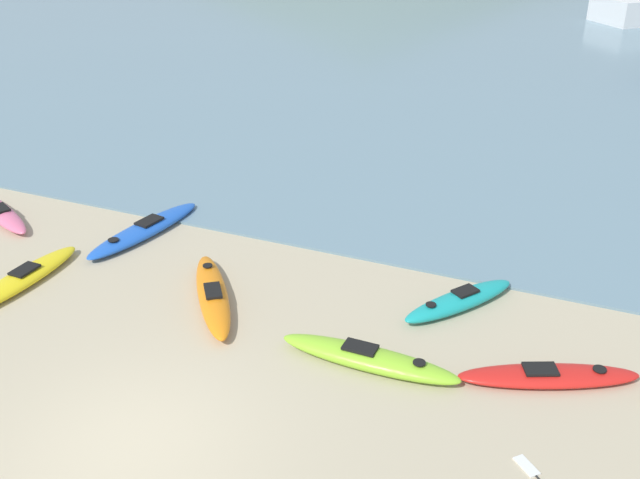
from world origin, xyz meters
name	(u,v)px	position (x,y,z in m)	size (l,w,h in m)	color
ground_plane	(130,447)	(0.00, 0.00, 0.00)	(400.00, 400.00, 0.00)	tan
bay_water	(540,7)	(0.00, 42.09, 0.03)	(160.00, 70.00, 0.06)	slate
kayak_on_sand_0	(213,295)	(-0.98, 4.19, 0.18)	(2.48, 3.06, 0.40)	orange
kayak_on_sand_1	(20,280)	(-5.09, 3.18, 0.14)	(0.77, 3.35, 0.33)	yellow
kayak_on_sand_2	(548,376)	(5.69, 4.19, 0.13)	(3.16, 1.89, 0.30)	red
kayak_on_sand_3	(369,358)	(2.68, 3.39, 0.17)	(3.37, 0.68, 0.39)	#8CCC2D
kayak_on_sand_5	(0,212)	(-8.02, 5.62, 0.15)	(3.12, 1.93, 0.35)	#E5668C
kayak_on_sand_6	(459,301)	(3.70, 5.97, 0.16)	(2.04, 2.64, 0.37)	teal
kayak_on_sand_7	(145,230)	(-4.07, 6.24, 0.14)	(1.27, 3.67, 0.33)	blue
moored_boat_0	(617,11)	(4.58, 38.31, 0.73)	(3.14, 3.17, 1.34)	white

